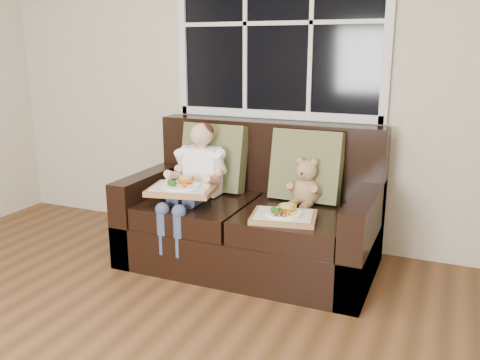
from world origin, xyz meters
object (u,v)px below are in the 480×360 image
at_px(loveseat, 253,219).
at_px(tray_left, 182,188).
at_px(tray_right, 284,215).
at_px(child, 196,174).
at_px(teddy_bear, 306,186).

height_order(loveseat, tray_left, loveseat).
height_order(loveseat, tray_right, loveseat).
relative_size(child, tray_left, 1.67).
bearing_deg(loveseat, child, -162.99).
bearing_deg(teddy_bear, tray_right, -89.58).
bearing_deg(loveseat, tray_left, -141.32).
xyz_separation_m(child, tray_right, (0.71, -0.19, -0.15)).
xyz_separation_m(child, tray_left, (-0.01, -0.19, -0.06)).
height_order(child, tray_left, child).
height_order(loveseat, child, child).
relative_size(loveseat, child, 2.11).
bearing_deg(teddy_bear, loveseat, -166.41).
bearing_deg(child, teddy_bear, 12.27).
bearing_deg(tray_right, teddy_bear, 73.18).
xyz_separation_m(loveseat, tray_right, (0.33, -0.31, 0.17)).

